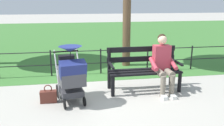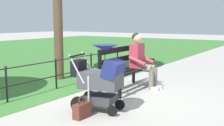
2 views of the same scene
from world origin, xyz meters
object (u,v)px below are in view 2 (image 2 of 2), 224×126
Objects in this scene: person_on_bench at (141,59)px; stroller at (101,77)px; handbag at (82,110)px; park_bench at (125,66)px.

person_on_bench is 2.00m from stroller.
person_on_bench is 2.51m from handbag.
stroller is 3.11× the size of handbag.
stroller is at bearing 173.09° from handbag.
person_on_bench is at bearing 149.31° from park_bench.
handbag is (2.06, 0.42, -0.40)m from park_bench.
person_on_bench reaches higher than stroller.
park_bench is at bearing -163.49° from stroller.
person_on_bench reaches higher than handbag.
stroller is (1.98, 0.25, -0.08)m from person_on_bench.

